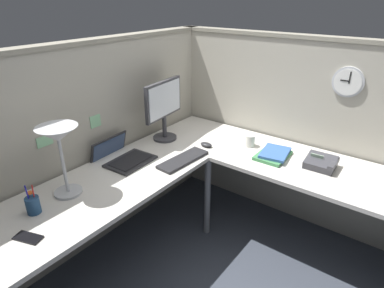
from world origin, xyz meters
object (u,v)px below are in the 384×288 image
at_px(monitor, 164,106).
at_px(laptop, 121,156).
at_px(computer_mouse, 206,145).
at_px(book_stack, 274,154).
at_px(office_phone, 322,163).
at_px(coffee_mug, 250,141).
at_px(wall_clock, 348,82).
at_px(keyboard, 183,160).
at_px(pen_cup, 33,205).
at_px(desk_lamp_dome, 59,140).
at_px(cell_phone, 28,238).

height_order(monitor, laptop, monitor).
relative_size(computer_mouse, book_stack, 0.35).
xyz_separation_m(office_phone, book_stack, (-0.04, 0.34, -0.02)).
height_order(computer_mouse, coffee_mug, coffee_mug).
bearing_deg(book_stack, wall_clock, -42.45).
relative_size(keyboard, wall_clock, 1.95).
distance_m(monitor, pen_cup, 1.25).
bearing_deg(desk_lamp_dome, cell_phone, -151.57).
bearing_deg(coffee_mug, office_phone, -92.03).
xyz_separation_m(pen_cup, book_stack, (1.47, -0.79, -0.03)).
distance_m(laptop, computer_mouse, 0.68).
bearing_deg(desk_lamp_dome, keyboard, -21.80).
relative_size(desk_lamp_dome, book_stack, 1.48).
height_order(keyboard, coffee_mug, coffee_mug).
xyz_separation_m(keyboard, coffee_mug, (0.53, -0.27, 0.04)).
xyz_separation_m(monitor, wall_clock, (0.61, -1.23, 0.26)).
relative_size(monitor, desk_lamp_dome, 1.12).
bearing_deg(book_stack, desk_lamp_dome, 146.60).
relative_size(office_phone, coffee_mug, 2.20).
bearing_deg(keyboard, desk_lamp_dome, 162.01).
xyz_separation_m(book_stack, coffee_mug, (0.06, 0.24, 0.03)).
relative_size(computer_mouse, coffee_mug, 1.08).
bearing_deg(laptop, book_stack, -51.15).
relative_size(cell_phone, coffee_mug, 1.50).
bearing_deg(wall_clock, coffee_mug, 118.23).
bearing_deg(laptop, pen_cup, -171.83).
bearing_deg(pen_cup, coffee_mug, -19.92).
bearing_deg(cell_phone, monitor, -7.51).
height_order(laptop, pen_cup, pen_cup).
height_order(computer_mouse, cell_phone, computer_mouse).
bearing_deg(desk_lamp_dome, computer_mouse, -15.55).
bearing_deg(book_stack, cell_phone, 159.09).
bearing_deg(keyboard, pen_cup, 167.92).
bearing_deg(pen_cup, computer_mouse, -11.97).
distance_m(cell_phone, coffee_mug, 1.71).
relative_size(monitor, office_phone, 2.37).
bearing_deg(cell_phone, wall_clock, -44.60).
bearing_deg(wall_clock, cell_phone, 154.22).
bearing_deg(monitor, desk_lamp_dome, -175.84).
relative_size(keyboard, computer_mouse, 4.13).
distance_m(desk_lamp_dome, office_phone, 1.75).
bearing_deg(monitor, pen_cup, -175.62).
bearing_deg(cell_phone, laptop, -0.84).
bearing_deg(laptop, computer_mouse, -34.18).
bearing_deg(laptop, coffee_mug, -40.05).
xyz_separation_m(computer_mouse, coffee_mug, (0.22, -0.28, 0.03)).
height_order(monitor, pen_cup, monitor).
bearing_deg(office_phone, desk_lamp_dome, 137.81).
distance_m(keyboard, computer_mouse, 0.31).
xyz_separation_m(cell_phone, office_phone, (1.64, -0.95, 0.03)).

